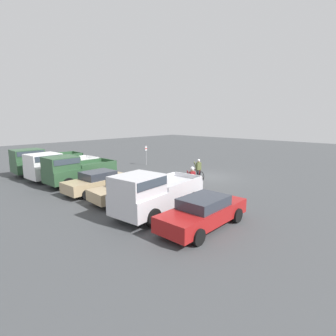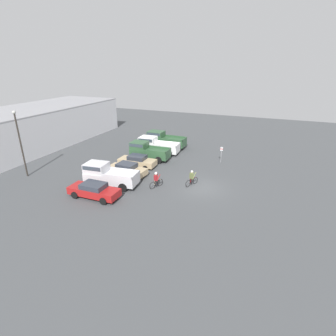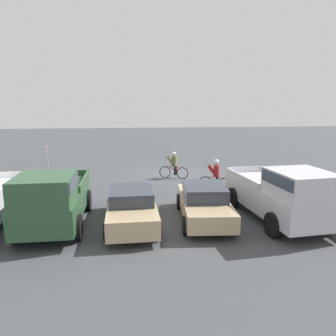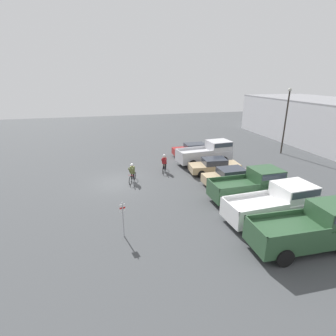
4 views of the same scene
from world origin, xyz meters
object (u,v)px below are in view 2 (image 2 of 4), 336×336
(pickup_truck_3, at_px, (164,139))
(cyclist_0, at_px, (192,178))
(sedan_0, at_px, (94,190))
(sedan_2, at_px, (137,161))
(lamppost, at_px, (20,139))
(fire_lane_sign, at_px, (221,153))
(cyclist_1, at_px, (156,179))
(pickup_truck_2, at_px, (156,145))
(sedan_1, at_px, (127,169))
(pickup_truck_0, at_px, (107,174))
(pickup_truck_1, at_px, (147,151))

(pickup_truck_3, xyz_separation_m, cyclist_0, (-10.97, -7.70, -0.39))
(sedan_0, height_order, sedan_2, sedan_0)
(cyclist_0, bearing_deg, lamppost, 104.46)
(cyclist_0, distance_m, fire_lane_sign, 7.88)
(sedan_2, distance_m, pickup_truck_3, 8.43)
(fire_lane_sign, bearing_deg, cyclist_0, 169.69)
(cyclist_1, bearing_deg, sedan_2, 45.49)
(sedan_2, bearing_deg, pickup_truck_2, 1.49)
(sedan_1, height_order, cyclist_1, cyclist_1)
(pickup_truck_0, bearing_deg, sedan_2, -4.05)
(pickup_truck_2, relative_size, lamppost, 0.78)
(sedan_0, bearing_deg, pickup_truck_3, 0.63)
(cyclist_0, bearing_deg, cyclist_1, 119.67)
(pickup_truck_1, xyz_separation_m, cyclist_1, (-7.13, -4.53, -0.28))
(pickup_truck_2, bearing_deg, pickup_truck_3, 0.23)
(sedan_2, xyz_separation_m, cyclist_0, (-2.56, -7.55, 0.09))
(pickup_truck_1, relative_size, fire_lane_sign, 2.45)
(pickup_truck_1, distance_m, pickup_truck_3, 5.62)
(pickup_truck_2, height_order, cyclist_0, pickup_truck_2)
(pickup_truck_0, distance_m, fire_lane_sign, 14.30)
(cyclist_0, bearing_deg, fire_lane_sign, -10.31)
(sedan_2, distance_m, cyclist_0, 7.97)
(cyclist_1, bearing_deg, fire_lane_sign, -25.48)
(cyclist_0, bearing_deg, pickup_truck_3, 35.07)
(sedan_1, relative_size, fire_lane_sign, 2.21)
(pickup_truck_0, bearing_deg, sedan_1, -11.99)
(cyclist_0, bearing_deg, pickup_truck_1, 55.03)
(pickup_truck_0, height_order, pickup_truck_3, pickup_truck_3)
(pickup_truck_2, distance_m, cyclist_1, 10.92)
(fire_lane_sign, height_order, lamppost, lamppost)
(pickup_truck_2, bearing_deg, cyclist_0, -136.60)
(pickup_truck_3, distance_m, lamppost, 18.51)
(pickup_truck_0, xyz_separation_m, cyclist_0, (3.09, -7.95, -0.37))
(sedan_2, bearing_deg, sedan_0, -179.81)
(sedan_0, height_order, sedan_1, sedan_0)
(cyclist_0, xyz_separation_m, fire_lane_sign, (7.73, -1.41, 0.46))
(fire_lane_sign, bearing_deg, pickup_truck_1, 104.73)
(fire_lane_sign, bearing_deg, pickup_truck_2, 87.49)
(sedan_0, xyz_separation_m, cyclist_1, (4.05, -4.39, 0.14))
(lamppost, bearing_deg, sedan_0, -97.73)
(sedan_0, relative_size, cyclist_1, 2.86)
(pickup_truck_3, relative_size, fire_lane_sign, 2.74)
(pickup_truck_0, bearing_deg, lamppost, 98.45)
(sedan_1, distance_m, fire_lane_sign, 11.85)
(sedan_0, relative_size, lamppost, 0.67)
(sedan_2, bearing_deg, pickup_truck_0, 175.95)
(pickup_truck_3, bearing_deg, pickup_truck_1, -179.48)
(pickup_truck_2, distance_m, fire_lane_sign, 9.11)
(lamppost, bearing_deg, sedan_2, -54.45)
(sedan_0, distance_m, pickup_truck_3, 16.82)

